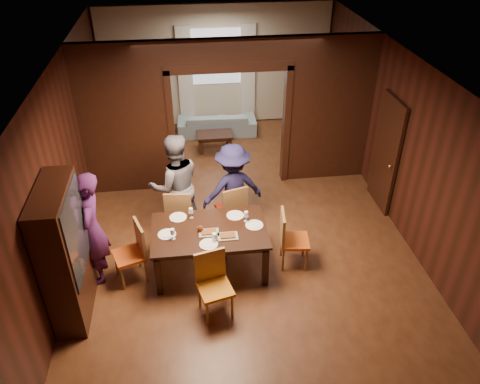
{
  "coord_description": "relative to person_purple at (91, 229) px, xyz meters",
  "views": [
    {
      "loc": [
        -0.84,
        -6.47,
        5.08
      ],
      "look_at": [
        -0.06,
        -0.4,
        1.05
      ],
      "focal_mm": 35.0,
      "sensor_mm": 36.0,
      "label": 1
    }
  ],
  "objects": [
    {
      "name": "floor",
      "position": [
        2.29,
        0.89,
        -0.91
      ],
      "size": [
        9.0,
        9.0,
        0.0
      ],
      "primitive_type": "plane",
      "color": "#4A2814",
      "rests_on": "ground"
    },
    {
      "name": "ceiling",
      "position": [
        2.29,
        0.89,
        1.99
      ],
      "size": [
        5.5,
        9.0,
        0.02
      ],
      "primitive_type": "cube",
      "color": "silver",
      "rests_on": "room_walls"
    },
    {
      "name": "room_walls",
      "position": [
        2.29,
        2.78,
        0.6
      ],
      "size": [
        5.52,
        9.01,
        2.9
      ],
      "color": "black",
      "rests_on": "floor"
    },
    {
      "name": "person_purple",
      "position": [
        0.0,
        0.0,
        0.0
      ],
      "size": [
        0.47,
        0.69,
        1.82
      ],
      "primitive_type": "imported",
      "rotation": [
        0.0,
        0.0,
        -1.51
      ],
      "color": "#471A4D",
      "rests_on": "floor"
    },
    {
      "name": "person_grey",
      "position": [
        1.23,
        1.03,
        0.01
      ],
      "size": [
        1.02,
        0.87,
        1.83
      ],
      "primitive_type": "imported",
      "rotation": [
        0.0,
        0.0,
        3.36
      ],
      "color": "#5B5960",
      "rests_on": "floor"
    },
    {
      "name": "person_navy",
      "position": [
        2.18,
        0.97,
        -0.1
      ],
      "size": [
        1.16,
        0.82,
        1.62
      ],
      "primitive_type": "imported",
      "rotation": [
        0.0,
        0.0,
        3.37
      ],
      "color": "#191639",
      "rests_on": "floor"
    },
    {
      "name": "sofa",
      "position": [
        2.22,
        4.74,
        -0.64
      ],
      "size": [
        1.9,
        0.8,
        0.55
      ],
      "primitive_type": "imported",
      "rotation": [
        0.0,
        0.0,
        3.1
      ],
      "color": "#88A4B2",
      "rests_on": "floor"
    },
    {
      "name": "serving_bowl",
      "position": [
        1.83,
        0.09,
        -0.11
      ],
      "size": [
        0.29,
        0.29,
        0.07
      ],
      "primitive_type": "imported",
      "color": "black",
      "rests_on": "dining_table"
    },
    {
      "name": "dining_table",
      "position": [
        1.7,
        -0.03,
        -0.53
      ],
      "size": [
        1.73,
        1.08,
        0.76
      ],
      "primitive_type": "cube",
      "color": "black",
      "rests_on": "floor"
    },
    {
      "name": "coffee_table",
      "position": [
        2.1,
        3.91,
        -0.71
      ],
      "size": [
        0.8,
        0.5,
        0.4
      ],
      "primitive_type": "cube",
      "color": "black",
      "rests_on": "floor"
    },
    {
      "name": "chair_left",
      "position": [
        0.49,
        -0.11,
        -0.43
      ],
      "size": [
        0.56,
        0.56,
        0.97
      ],
      "primitive_type": null,
      "rotation": [
        0.0,
        0.0,
        -1.23
      ],
      "color": "#C04712",
      "rests_on": "floor"
    },
    {
      "name": "chair_right",
      "position": [
        3.02,
        -0.08,
        -0.43
      ],
      "size": [
        0.49,
        0.49,
        0.97
      ],
      "primitive_type": null,
      "rotation": [
        0.0,
        0.0,
        1.45
      ],
      "color": "#D65414",
      "rests_on": "floor"
    },
    {
      "name": "chair_far_l",
      "position": [
        1.27,
        0.88,
        -0.43
      ],
      "size": [
        0.49,
        0.49,
        0.97
      ],
      "primitive_type": null,
      "rotation": [
        0.0,
        0.0,
        3.02
      ],
      "color": "#DE5414",
      "rests_on": "floor"
    },
    {
      "name": "chair_far_r",
      "position": [
        2.13,
        0.89,
        -0.43
      ],
      "size": [
        0.54,
        0.54,
        0.97
      ],
      "primitive_type": null,
      "rotation": [
        0.0,
        0.0,
        3.42
      ],
      "color": "red",
      "rests_on": "floor"
    },
    {
      "name": "chair_near",
      "position": [
        1.71,
        -0.96,
        -0.43
      ],
      "size": [
        0.53,
        0.53,
        0.97
      ],
      "primitive_type": null,
      "rotation": [
        0.0,
        0.0,
        0.24
      ],
      "color": "orange",
      "rests_on": "floor"
    },
    {
      "name": "hutch",
      "position": [
        -0.24,
        -0.61,
        0.09
      ],
      "size": [
        0.4,
        1.2,
        2.0
      ],
      "primitive_type": "cube",
      "color": "black",
      "rests_on": "floor"
    },
    {
      "name": "door_right",
      "position": [
        4.99,
        1.39,
        0.14
      ],
      "size": [
        0.06,
        0.9,
        2.1
      ],
      "primitive_type": "cube",
      "color": "black",
      "rests_on": "floor"
    },
    {
      "name": "window_far",
      "position": [
        2.29,
        5.33,
        0.79
      ],
      "size": [
        1.2,
        0.03,
        1.3
      ],
      "primitive_type": "cube",
      "color": "silver",
      "rests_on": "back_wall"
    },
    {
      "name": "curtain_left",
      "position": [
        1.54,
        5.29,
        0.34
      ],
      "size": [
        0.35,
        0.06,
        2.4
      ],
      "primitive_type": "cube",
      "color": "white",
      "rests_on": "back_wall"
    },
    {
      "name": "curtain_right",
      "position": [
        3.04,
        5.29,
        0.34
      ],
      "size": [
        0.35,
        0.06,
        2.4
      ],
      "primitive_type": "cube",
      "color": "white",
      "rests_on": "back_wall"
    },
    {
      "name": "plate_left",
      "position": [
        1.08,
        -0.07,
        -0.14
      ],
      "size": [
        0.27,
        0.27,
        0.01
      ],
      "primitive_type": "cylinder",
      "color": "white",
      "rests_on": "dining_table"
    },
    {
      "name": "plate_far_l",
      "position": [
        1.25,
        0.33,
        -0.14
      ],
      "size": [
        0.27,
        0.27,
        0.01
      ],
      "primitive_type": "cylinder",
      "color": "silver",
      "rests_on": "dining_table"
    },
    {
      "name": "plate_far_r",
      "position": [
        2.13,
        0.27,
        -0.14
      ],
      "size": [
        0.27,
        0.27,
        0.01
      ],
      "primitive_type": "cylinder",
      "color": "white",
      "rests_on": "dining_table"
    },
    {
      "name": "plate_right",
      "position": [
        2.39,
        -0.01,
        -0.14
      ],
      "size": [
        0.27,
        0.27,
        0.01
      ],
      "primitive_type": "cylinder",
      "color": "white",
      "rests_on": "dining_table"
    },
    {
      "name": "plate_near",
      "position": [
        1.67,
        -0.38,
        -0.14
      ],
      "size": [
        0.27,
        0.27,
        0.01
      ],
      "primitive_type": "cylinder",
      "color": "silver",
      "rests_on": "dining_table"
    },
    {
      "name": "platter_a",
      "position": [
        1.69,
        -0.12,
        -0.13
      ],
      "size": [
        0.3,
        0.2,
        0.04
      ],
      "primitive_type": "cube",
      "color": "gray",
      "rests_on": "dining_table"
    },
    {
      "name": "platter_b",
      "position": [
        1.96,
        -0.23,
        -0.13
      ],
      "size": [
        0.3,
        0.2,
        0.04
      ],
      "primitive_type": "cube",
      "color": "gray",
      "rests_on": "dining_table"
    },
    {
      "name": "wineglass_left",
      "position": [
        1.17,
        -0.18,
        -0.06
      ],
      "size": [
        0.08,
        0.08,
        0.18
      ],
      "primitive_type": null,
      "color": "silver",
      "rests_on": "dining_table"
    },
    {
      "name": "wineglass_far",
      "position": [
        1.45,
        0.3,
        -0.06
      ],
      "size": [
        0.08,
        0.08,
        0.18
      ],
      "primitive_type": null,
      "color": "white",
      "rests_on": "dining_table"
    },
    {
      "name": "wineglass_right",
      "position": [
        2.28,
        0.11,
        -0.06
      ],
      "size": [
        0.08,
        0.08,
        0.18
      ],
      "primitive_type": null,
      "color": "white",
      "rests_on": "dining_table"
    },
    {
      "name": "tumbler",
      "position": [
        1.76,
        -0.31,
        -0.08
      ],
      "size": [
        0.07,
        0.07,
        0.14
      ],
      "primitive_type": "cylinder",
      "color": "silver",
      "rests_on": "dining_table"
    },
    {
      "name": "condiment_jar",
      "position": [
        1.57,
        -0.07,
        -0.1
      ],
      "size": [
        0.08,
        0.08,
        0.11
      ],
      "primitive_type": null,
      "color": "#4C2411",
      "rests_on": "dining_table"
    }
  ]
}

